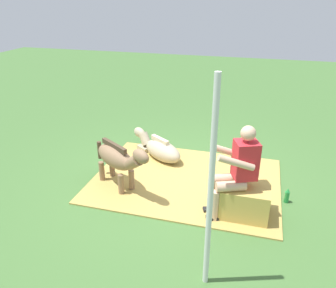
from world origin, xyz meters
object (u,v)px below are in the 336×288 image
(soda_bottle, at_px, (287,196))
(tent_pole_left, at_px, (211,192))
(pony_standing, at_px, (118,159))
(person_seated, at_px, (236,169))
(pony_lying, at_px, (159,149))
(hay_bale, at_px, (245,201))

(soda_bottle, bearing_deg, tent_pole_left, 63.53)
(pony_standing, bearing_deg, person_seated, 172.44)
(pony_standing, relative_size, pony_lying, 0.95)
(person_seated, bearing_deg, tent_pole_left, 83.05)
(pony_lying, distance_m, soda_bottle, 2.44)
(person_seated, bearing_deg, pony_lying, -43.25)
(person_seated, xyz_separation_m, pony_standing, (1.82, -0.24, -0.22))
(hay_bale, height_order, pony_standing, pony_standing)
(pony_standing, distance_m, tent_pole_left, 2.35)
(pony_lying, bearing_deg, hay_bale, 140.39)
(person_seated, relative_size, soda_bottle, 5.60)
(person_seated, height_order, pony_standing, person_seated)
(hay_bale, height_order, tent_pole_left, tent_pole_left)
(hay_bale, height_order, person_seated, person_seated)
(person_seated, bearing_deg, pony_standing, -7.56)
(soda_bottle, bearing_deg, pony_standing, 6.38)
(person_seated, height_order, soda_bottle, person_seated)
(pony_standing, bearing_deg, hay_bale, 174.25)
(hay_bale, bearing_deg, soda_bottle, -140.75)
(pony_standing, bearing_deg, soda_bottle, -173.62)
(hay_bale, bearing_deg, person_seated, 15.43)
(hay_bale, height_order, soda_bottle, hay_bale)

